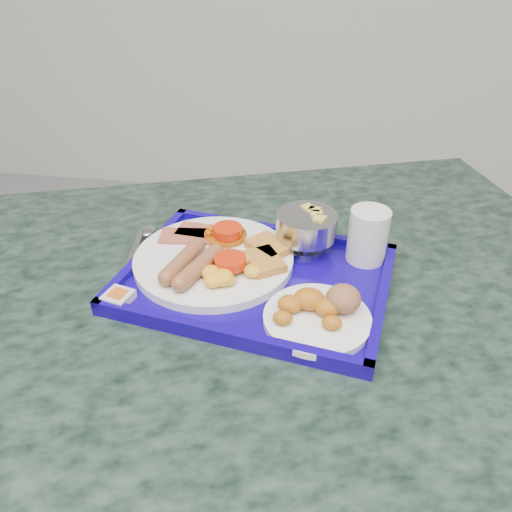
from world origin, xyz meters
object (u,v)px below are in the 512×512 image
Objects in this scene: tray at (256,279)px; fruit_bowl at (307,226)px; table at (234,380)px; bread_plate at (320,311)px; main_plate at (217,258)px; juice_cup at (368,234)px.

fruit_bowl is at bearing 51.84° from tray.
tray is (0.04, 0.03, 0.21)m from table.
tray is 0.14m from bread_plate.
main_plate is 2.55× the size of fruit_bowl.
table is at bearing -145.48° from tray.
fruit_bowl is at bearing 26.03° from main_plate.
tray is at bearing -155.53° from juice_cup.
main_plate reaches higher than table.
tray is 4.43× the size of fruit_bowl.
bread_plate is at bearing -32.86° from main_plate.
tray is at bearing 139.67° from bread_plate.
tray is at bearing -18.61° from main_plate.
main_plate is at bearing 124.14° from table.
main_plate is at bearing -153.97° from fruit_bowl.
fruit_bowl reaches higher than tray.
tray is 0.20m from juice_cup.
fruit_bowl reaches higher than bread_plate.
bread_plate reaches higher than table.
table is at bearing -132.86° from fruit_bowl.
tray is 1.74× the size of main_plate.
table is 14.33× the size of fruit_bowl.
juice_cup is (0.24, 0.06, 0.03)m from main_plate.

